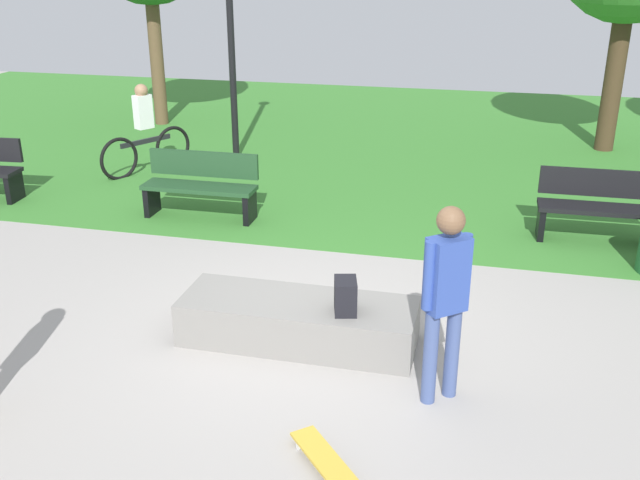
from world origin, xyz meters
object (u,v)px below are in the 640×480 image
(skateboard_by_ledge, at_px, (326,461))
(cyclist_on_bicycle, at_px, (145,135))
(backpack_on_ledge, at_px, (345,296))
(park_bench_far_right, at_px, (602,205))
(skater_performing_trick, at_px, (446,291))
(park_bench_near_lamppost, at_px, (201,184))
(concrete_ledge, at_px, (298,321))
(lamp_post, at_px, (229,1))

(skateboard_by_ledge, distance_m, cyclist_on_bicycle, 8.22)
(backpack_on_ledge, height_order, park_bench_far_right, park_bench_far_right)
(backpack_on_ledge, relative_size, cyclist_on_bicycle, 0.20)
(park_bench_far_right, bearing_deg, cyclist_on_bicycle, 168.01)
(skater_performing_trick, relative_size, park_bench_near_lamppost, 1.07)
(concrete_ledge, height_order, skateboard_by_ledge, concrete_ledge)
(concrete_ledge, height_order, backpack_on_ledge, backpack_on_ledge)
(cyclist_on_bicycle, bearing_deg, skateboard_by_ledge, -54.94)
(skateboard_by_ledge, height_order, park_bench_near_lamppost, park_bench_near_lamppost)
(skateboard_by_ledge, bearing_deg, skater_performing_trick, 56.65)
(skater_performing_trick, bearing_deg, lamp_post, 122.02)
(skater_performing_trick, xyz_separation_m, park_bench_near_lamppost, (-3.66, 3.73, -0.52))
(park_bench_far_right, distance_m, park_bench_near_lamppost, 5.39)
(lamp_post, bearing_deg, backpack_on_ledge, -61.99)
(backpack_on_ledge, height_order, cyclist_on_bicycle, cyclist_on_bicycle)
(concrete_ledge, xyz_separation_m, park_bench_near_lamppost, (-2.26, 3.09, 0.27))
(lamp_post, relative_size, cyclist_on_bicycle, 2.78)
(concrete_ledge, bearing_deg, backpack_on_ledge, -12.04)
(park_bench_near_lamppost, bearing_deg, skater_performing_trick, -45.54)
(park_bench_far_right, bearing_deg, skater_performing_trick, -112.71)
(concrete_ledge, relative_size, lamp_post, 0.50)
(backpack_on_ledge, bearing_deg, cyclist_on_bicycle, 27.22)
(skater_performing_trick, relative_size, park_bench_far_right, 1.06)
(skater_performing_trick, xyz_separation_m, park_bench_far_right, (1.72, 4.10, -0.52))
(backpack_on_ledge, relative_size, skateboard_by_ledge, 0.44)
(concrete_ledge, bearing_deg, skater_performing_trick, -24.39)
(lamp_post, bearing_deg, park_bench_far_right, -24.50)
(skateboard_by_ledge, xyz_separation_m, lamp_post, (-3.55, 7.92, 2.67))
(park_bench_near_lamppost, height_order, lamp_post, lamp_post)
(backpack_on_ledge, bearing_deg, park_bench_near_lamppost, 26.23)
(concrete_ledge, xyz_separation_m, backpack_on_ledge, (0.48, -0.10, 0.38))
(backpack_on_ledge, height_order, park_bench_near_lamppost, park_bench_near_lamppost)
(skateboard_by_ledge, relative_size, park_bench_near_lamppost, 0.46)
(backpack_on_ledge, relative_size, lamp_post, 0.07)
(backpack_on_ledge, height_order, lamp_post, lamp_post)
(park_bench_near_lamppost, bearing_deg, park_bench_far_right, 3.96)
(backpack_on_ledge, relative_size, skater_performing_trick, 0.19)
(concrete_ledge, relative_size, cyclist_on_bicycle, 1.38)
(skateboard_by_ledge, xyz_separation_m, park_bench_near_lamppost, (-2.94, 4.82, 0.42))
(park_bench_near_lamppost, distance_m, lamp_post, 3.88)
(concrete_ledge, bearing_deg, park_bench_near_lamppost, 126.14)
(skateboard_by_ledge, height_order, cyclist_on_bicycle, cyclist_on_bicycle)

